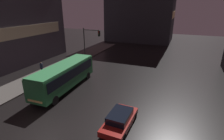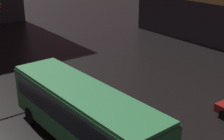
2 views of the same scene
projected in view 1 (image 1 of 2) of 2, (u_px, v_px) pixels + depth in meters
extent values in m
plane|color=black|center=(44.00, 133.00, 13.92)|extent=(120.00, 120.00, 0.00)
cube|color=#56514C|center=(44.00, 74.00, 25.77)|extent=(4.00, 48.00, 0.15)
cube|color=beige|center=(12.00, 33.00, 25.81)|extent=(0.24, 21.11, 1.80)
cube|color=#2D2D33|center=(141.00, 3.00, 49.24)|extent=(18.00, 12.00, 21.07)
cube|color=#E0B25B|center=(173.00, 15.00, 47.16)|extent=(0.24, 10.20, 1.80)
cube|color=#236B38|center=(65.00, 75.00, 20.94)|extent=(2.83, 10.08, 2.39)
cube|color=black|center=(64.00, 72.00, 20.78)|extent=(2.86, 9.29, 1.10)
cube|color=#399252|center=(64.00, 65.00, 20.50)|extent=(2.77, 9.88, 0.16)
cube|color=#F4CC72|center=(35.00, 101.00, 16.78)|extent=(1.75, 0.16, 0.20)
cylinder|color=black|center=(55.00, 100.00, 17.82)|extent=(0.28, 1.01, 1.00)
cylinder|color=black|center=(37.00, 97.00, 18.55)|extent=(0.28, 1.01, 1.00)
cylinder|color=black|center=(88.00, 76.00, 24.17)|extent=(0.28, 1.01, 1.00)
cylinder|color=black|center=(73.00, 74.00, 24.91)|extent=(0.28, 1.01, 1.00)
cube|color=maroon|center=(120.00, 121.00, 14.53)|extent=(2.04, 4.42, 0.50)
cube|color=black|center=(120.00, 116.00, 14.34)|extent=(1.69, 2.45, 0.58)
cylinder|color=black|center=(123.00, 138.00, 13.01)|extent=(0.22, 0.65, 0.64)
cylinder|color=black|center=(103.00, 132.00, 13.66)|extent=(0.22, 0.65, 0.64)
cylinder|color=black|center=(135.00, 116.00, 15.54)|extent=(0.22, 0.65, 0.64)
cylinder|color=black|center=(117.00, 112.00, 16.20)|extent=(0.22, 0.65, 0.64)
cylinder|color=black|center=(42.00, 71.00, 25.93)|extent=(0.14, 0.14, 0.82)
cylinder|color=black|center=(42.00, 71.00, 25.86)|extent=(0.14, 0.14, 0.82)
cylinder|color=#1E283D|center=(41.00, 66.00, 25.64)|extent=(0.60, 0.60, 0.68)
sphere|color=#8C664C|center=(41.00, 63.00, 25.48)|extent=(0.22, 0.22, 0.22)
cylinder|color=black|center=(63.00, 67.00, 27.70)|extent=(0.14, 0.14, 0.77)
cylinder|color=black|center=(64.00, 67.00, 27.64)|extent=(0.14, 0.14, 0.77)
cylinder|color=#4C191E|center=(63.00, 62.00, 27.43)|extent=(0.47, 0.47, 0.64)
sphere|color=#8C664C|center=(63.00, 60.00, 27.28)|extent=(0.22, 0.22, 0.22)
cylinder|color=#2D2D2D|center=(85.00, 46.00, 30.33)|extent=(0.16, 0.16, 6.15)
cylinder|color=#2D2D2D|center=(91.00, 30.00, 28.87)|extent=(2.88, 0.12, 0.12)
cube|color=black|center=(99.00, 34.00, 28.53)|extent=(0.30, 0.24, 0.90)
sphere|color=red|center=(99.00, 32.00, 28.32)|extent=(0.18, 0.18, 0.18)
sphere|color=#3B2B07|center=(99.00, 34.00, 28.41)|extent=(0.18, 0.18, 0.18)
sphere|color=black|center=(99.00, 35.00, 28.51)|extent=(0.18, 0.18, 0.18)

